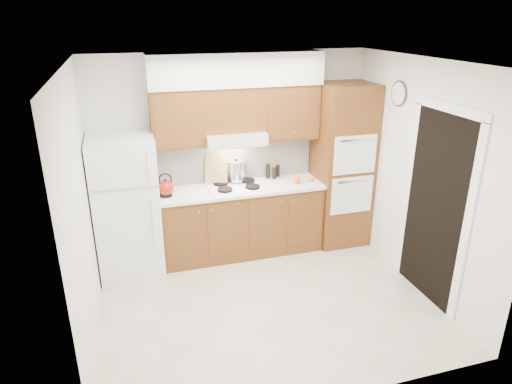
% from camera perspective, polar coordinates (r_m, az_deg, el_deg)
% --- Properties ---
extents(floor, '(3.60, 3.60, 0.00)m').
position_cam_1_polar(floor, '(5.29, 1.32, -13.44)').
color(floor, '#BCB5A4').
rests_on(floor, ground).
extents(ceiling, '(3.60, 3.60, 0.00)m').
position_cam_1_polar(ceiling, '(4.36, 1.62, 15.85)').
color(ceiling, white).
rests_on(ceiling, wall_back).
extents(wall_back, '(3.60, 0.02, 2.60)m').
position_cam_1_polar(wall_back, '(6.03, -2.95, 4.81)').
color(wall_back, silver).
rests_on(wall_back, floor).
extents(wall_left, '(0.02, 3.00, 2.60)m').
position_cam_1_polar(wall_left, '(4.49, -20.98, -2.64)').
color(wall_left, silver).
rests_on(wall_left, floor).
extents(wall_right, '(0.02, 3.00, 2.60)m').
position_cam_1_polar(wall_right, '(5.47, 19.71, 1.77)').
color(wall_right, silver).
rests_on(wall_right, floor).
extents(fridge, '(0.75, 0.72, 1.72)m').
position_cam_1_polar(fridge, '(5.69, -15.85, -1.77)').
color(fridge, white).
rests_on(fridge, floor).
extents(base_cabinets, '(2.11, 0.60, 0.90)m').
position_cam_1_polar(base_cabinets, '(6.07, -1.89, -3.66)').
color(base_cabinets, brown).
rests_on(base_cabinets, floor).
extents(countertop, '(2.13, 0.62, 0.04)m').
position_cam_1_polar(countertop, '(5.88, -1.92, 0.46)').
color(countertop, white).
rests_on(countertop, base_cabinets).
extents(backsplash, '(2.11, 0.03, 0.56)m').
position_cam_1_polar(backsplash, '(6.05, -2.67, 4.07)').
color(backsplash, white).
rests_on(backsplash, countertop).
extents(oven_cabinet, '(0.70, 0.65, 2.20)m').
position_cam_1_polar(oven_cabinet, '(6.29, 10.67, 3.25)').
color(oven_cabinet, brown).
rests_on(oven_cabinet, floor).
extents(upper_cab_left, '(0.63, 0.33, 0.70)m').
position_cam_1_polar(upper_cab_left, '(5.62, -9.84, 9.07)').
color(upper_cab_left, brown).
rests_on(upper_cab_left, wall_back).
extents(upper_cab_right, '(0.73, 0.33, 0.70)m').
position_cam_1_polar(upper_cab_right, '(5.95, 4.13, 10.01)').
color(upper_cab_right, brown).
rests_on(upper_cab_right, wall_back).
extents(range_hood, '(0.75, 0.45, 0.15)m').
position_cam_1_polar(range_hood, '(5.74, -2.71, 6.81)').
color(range_hood, silver).
rests_on(range_hood, wall_back).
extents(upper_cab_over_hood, '(0.75, 0.33, 0.55)m').
position_cam_1_polar(upper_cab_over_hood, '(5.72, -2.92, 10.34)').
color(upper_cab_over_hood, brown).
rests_on(upper_cab_over_hood, range_hood).
extents(soffit, '(2.13, 0.36, 0.40)m').
position_cam_1_polar(soffit, '(5.65, -2.46, 15.08)').
color(soffit, silver).
rests_on(soffit, wall_back).
extents(cooktop, '(0.74, 0.50, 0.01)m').
position_cam_1_polar(cooktop, '(5.88, -2.45, 0.71)').
color(cooktop, white).
rests_on(cooktop, countertop).
extents(doorway, '(0.02, 0.90, 2.10)m').
position_cam_1_polar(doorway, '(5.29, 21.43, -2.03)').
color(doorway, black).
rests_on(doorway, floor).
extents(wall_clock, '(0.02, 0.30, 0.30)m').
position_cam_1_polar(wall_clock, '(5.70, 17.44, 11.66)').
color(wall_clock, '#3F3833').
rests_on(wall_clock, wall_right).
extents(kettle, '(0.20, 0.20, 0.20)m').
position_cam_1_polar(kettle, '(5.63, -11.23, 0.49)').
color(kettle, maroon).
rests_on(kettle, countertop).
extents(cutting_board, '(0.30, 0.20, 0.38)m').
position_cam_1_polar(cutting_board, '(5.91, -4.97, 2.77)').
color(cutting_board, tan).
rests_on(cutting_board, countertop).
extents(stock_pot, '(0.29, 0.29, 0.26)m').
position_cam_1_polar(stock_pot, '(6.00, -2.51, 2.69)').
color(stock_pot, silver).
rests_on(stock_pot, cooktop).
extents(condiment_a, '(0.06, 0.06, 0.20)m').
position_cam_1_polar(condiment_a, '(6.15, 1.49, 2.61)').
color(condiment_a, black).
rests_on(condiment_a, countertop).
extents(condiment_b, '(0.05, 0.05, 0.16)m').
position_cam_1_polar(condiment_b, '(6.23, 2.75, 2.67)').
color(condiment_b, black).
rests_on(condiment_b, countertop).
extents(condiment_c, '(0.07, 0.07, 0.15)m').
position_cam_1_polar(condiment_c, '(6.14, 2.30, 2.35)').
color(condiment_c, black).
rests_on(condiment_c, countertop).
extents(orange_near, '(0.09, 0.09, 0.08)m').
position_cam_1_polar(orange_near, '(6.09, 6.96, 1.66)').
color(orange_near, orange).
rests_on(orange_near, countertop).
extents(orange_far, '(0.11, 0.11, 0.09)m').
position_cam_1_polar(orange_far, '(6.01, 5.18, 1.50)').
color(orange_far, orange).
rests_on(orange_far, countertop).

